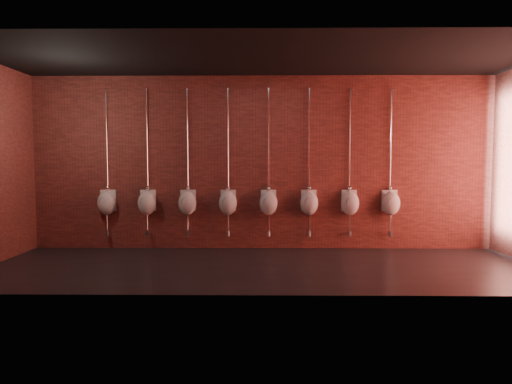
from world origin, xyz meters
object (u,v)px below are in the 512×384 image
at_px(urinal_0, 107,202).
at_px(urinal_3, 228,202).
at_px(urinal_1, 147,202).
at_px(urinal_7, 391,202).
at_px(urinal_5, 309,202).
at_px(urinal_6, 350,202).
at_px(urinal_4, 268,202).
at_px(urinal_2, 187,202).

bearing_deg(urinal_0, urinal_3, 0.00).
relative_size(urinal_1, urinal_7, 1.00).
bearing_deg(urinal_5, urinal_6, 0.00).
height_order(urinal_4, urinal_7, same).
bearing_deg(urinal_2, urinal_4, 0.00).
distance_m(urinal_2, urinal_7, 3.74).
relative_size(urinal_0, urinal_6, 1.00).
distance_m(urinal_5, urinal_7, 1.50).
xyz_separation_m(urinal_4, urinal_7, (2.25, 0.00, 0.00)).
height_order(urinal_6, urinal_7, same).
height_order(urinal_0, urinal_5, same).
height_order(urinal_3, urinal_4, same).
relative_size(urinal_0, urinal_7, 1.00).
relative_size(urinal_6, urinal_7, 1.00).
distance_m(urinal_1, urinal_6, 3.74).
height_order(urinal_2, urinal_6, same).
bearing_deg(urinal_1, urinal_5, 0.00).
bearing_deg(urinal_5, urinal_0, 180.00).
bearing_deg(urinal_1, urinal_2, 0.00).
distance_m(urinal_4, urinal_7, 2.25).
height_order(urinal_4, urinal_5, same).
xyz_separation_m(urinal_3, urinal_5, (1.50, 0.00, 0.00)).
relative_size(urinal_5, urinal_6, 1.00).
height_order(urinal_1, urinal_3, same).
bearing_deg(urinal_4, urinal_7, 0.00).
distance_m(urinal_5, urinal_6, 0.75).
bearing_deg(urinal_6, urinal_2, 180.00).
height_order(urinal_3, urinal_5, same).
relative_size(urinal_2, urinal_4, 1.00).
distance_m(urinal_2, urinal_6, 2.99).
xyz_separation_m(urinal_0, urinal_1, (0.75, 0.00, 0.00)).
xyz_separation_m(urinal_0, urinal_3, (2.25, 0.00, 0.00)).
relative_size(urinal_1, urinal_6, 1.00).
distance_m(urinal_0, urinal_5, 3.74).
xyz_separation_m(urinal_2, urinal_5, (2.25, 0.00, 0.00)).
height_order(urinal_4, urinal_6, same).
bearing_deg(urinal_2, urinal_7, 0.00).
xyz_separation_m(urinal_4, urinal_6, (1.50, 0.00, 0.00)).
relative_size(urinal_4, urinal_5, 1.00).
relative_size(urinal_1, urinal_4, 1.00).
distance_m(urinal_1, urinal_5, 2.99).
xyz_separation_m(urinal_3, urinal_7, (2.99, 0.00, 0.00)).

